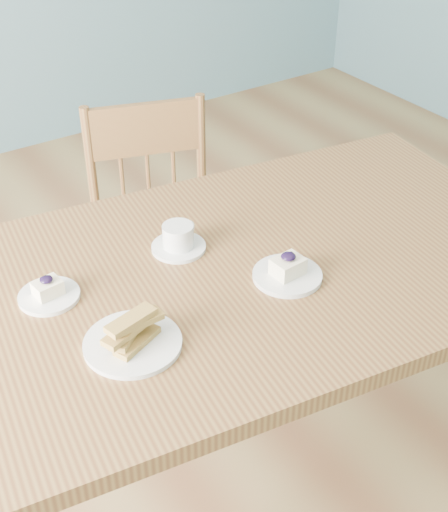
# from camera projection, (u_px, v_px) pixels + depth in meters

# --- Properties ---
(room) EXTENTS (5.01, 5.01, 2.71)m
(room) POSITION_uv_depth(u_px,v_px,m) (260.00, 34.00, 1.43)
(room) COLOR #9C7B49
(room) RESTS_ON ground
(dining_table) EXTENTS (1.63, 1.07, 0.82)m
(dining_table) POSITION_uv_depth(u_px,v_px,m) (241.00, 293.00, 1.73)
(dining_table) COLOR brown
(dining_table) RESTS_ON ground
(dining_chair) EXTENTS (0.52, 0.50, 0.91)m
(dining_chair) POSITION_uv_depth(u_px,v_px,m) (159.00, 239.00, 2.42)
(dining_chair) COLOR brown
(dining_chair) RESTS_ON ground
(cheesecake_plate_near) EXTENTS (0.16, 0.16, 0.07)m
(cheesecake_plate_near) POSITION_uv_depth(u_px,v_px,m) (288.00, 272.00, 1.63)
(cheesecake_plate_near) COLOR silver
(cheesecake_plate_near) RESTS_ON dining_table
(cheesecake_plate_far) EXTENTS (0.14, 0.14, 0.06)m
(cheesecake_plate_far) POSITION_uv_depth(u_px,v_px,m) (49.00, 293.00, 1.57)
(cheesecake_plate_far) COLOR silver
(cheesecake_plate_far) RESTS_ON dining_table
(coffee_cup) EXTENTS (0.13, 0.13, 0.07)m
(coffee_cup) POSITION_uv_depth(u_px,v_px,m) (179.00, 239.00, 1.72)
(coffee_cup) COLOR silver
(coffee_cup) RESTS_ON dining_table
(biscotti_plate) EXTENTS (0.20, 0.20, 0.08)m
(biscotti_plate) POSITION_uv_depth(u_px,v_px,m) (132.00, 336.00, 1.44)
(biscotti_plate) COLOR silver
(biscotti_plate) RESTS_ON dining_table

